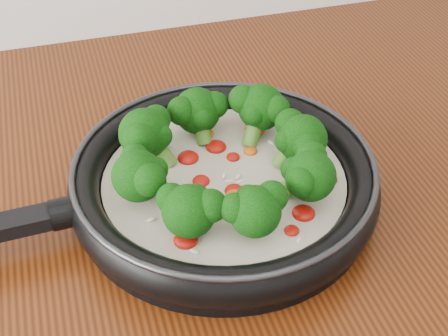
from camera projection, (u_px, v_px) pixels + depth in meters
name	position (u px, v px, depth m)	size (l,w,h in m)	color
skillet	(221.00, 177.00, 0.71)	(0.55, 0.36, 0.10)	black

